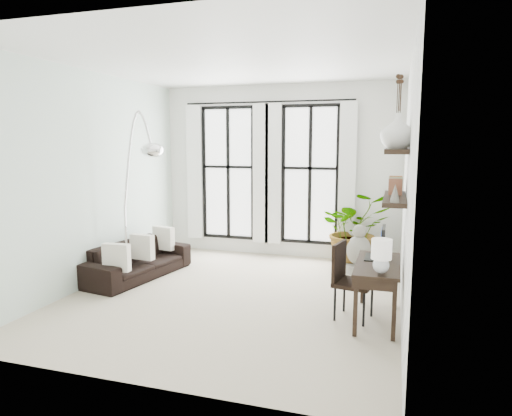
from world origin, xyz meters
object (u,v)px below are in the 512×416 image
at_px(desk, 378,267).
at_px(desk_chair, 347,276).
at_px(arc_lamp, 138,162).
at_px(sofa, 137,260).
at_px(buddha, 359,253).
at_px(plant, 355,229).

height_order(desk, desk_chair, desk).
relative_size(desk, arc_lamp, 0.46).
height_order(sofa, buddha, buddha).
height_order(plant, arc_lamp, arc_lamp).
bearing_deg(buddha, plant, 105.81).
xyz_separation_m(arc_lamp, buddha, (3.26, 1.33, -1.50)).
bearing_deg(desk_chair, plant, 105.04).
bearing_deg(arc_lamp, buddha, 22.18).
xyz_separation_m(plant, buddha, (0.11, -0.37, -0.32)).
distance_m(desk_chair, arc_lamp, 3.60).
bearing_deg(desk, desk_chair, 172.05).
xyz_separation_m(plant, desk_chair, (0.13, -2.41, -0.13)).
bearing_deg(desk_chair, buddha, 102.62).
height_order(sofa, arc_lamp, arc_lamp).
bearing_deg(desk_chair, desk, 4.04).
relative_size(sofa, buddha, 2.37).
bearing_deg(sofa, desk_chair, -92.87).
xyz_separation_m(plant, desk, (0.48, -2.46, 0.02)).
relative_size(arc_lamp, buddha, 3.25).
height_order(desk_chair, arc_lamp, arc_lamp).
relative_size(sofa, plant, 1.45).
height_order(desk, buddha, desk).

